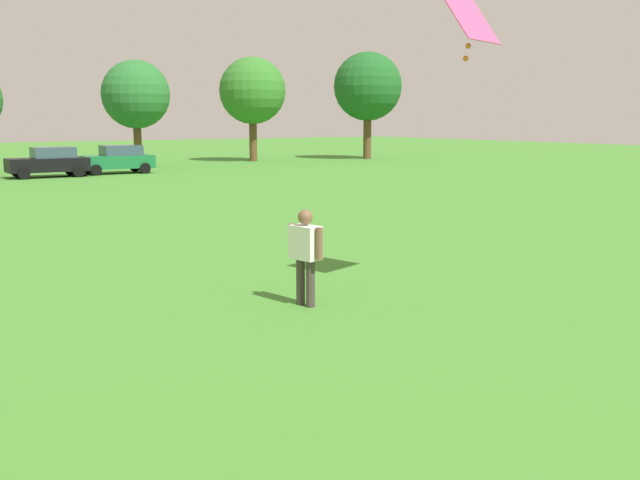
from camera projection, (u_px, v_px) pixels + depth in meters
adult_bystander at (305, 249)px, 12.82m from camera, size 0.42×0.80×1.71m
kite at (471, 22)px, 13.07m from camera, size 1.44×1.01×1.16m
parked_car_black_2 at (49, 162)px, 41.15m from camera, size 4.30×2.02×1.68m
parked_car_green_3 at (117, 159)px, 43.89m from camera, size 4.30×2.02×1.68m
tree_center_right at (136, 95)px, 49.70m from camera, size 4.60×4.60×7.16m
tree_right at (252, 91)px, 55.82m from camera, size 5.05×5.05×7.87m
tree_far_right at (368, 87)px, 59.04m from camera, size 5.48×5.48×8.54m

